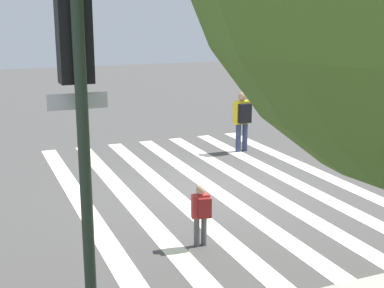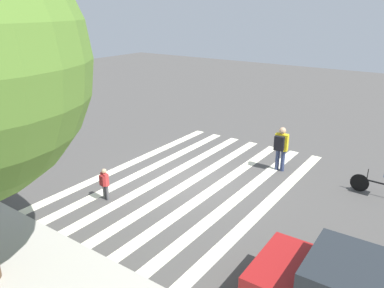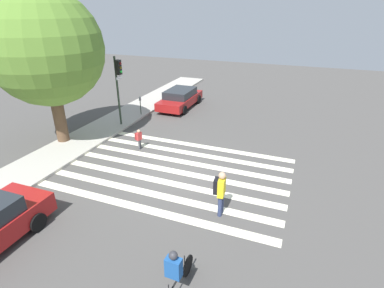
# 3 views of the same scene
# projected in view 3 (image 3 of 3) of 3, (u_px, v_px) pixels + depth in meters

# --- Properties ---
(ground_plane) EXTENTS (60.00, 60.00, 0.00)m
(ground_plane) POSITION_uv_depth(u_px,v_px,m) (176.00, 172.00, 13.67)
(ground_plane) COLOR #4C4947
(sidewalk_curb) EXTENTS (36.00, 2.50, 0.14)m
(sidewalk_curb) POSITION_uv_depth(u_px,v_px,m) (67.00, 149.00, 15.70)
(sidewalk_curb) COLOR #ADA89E
(sidewalk_curb) RESTS_ON ground_plane
(crosswalk_stripes) EXTENTS (6.35, 10.00, 0.01)m
(crosswalk_stripes) POSITION_uv_depth(u_px,v_px,m) (176.00, 171.00, 13.67)
(crosswalk_stripes) COLOR #F2EDCC
(crosswalk_stripes) RESTS_ON ground_plane
(traffic_light) EXTENTS (0.60, 0.50, 4.29)m
(traffic_light) POSITION_uv_depth(u_px,v_px,m) (118.00, 79.00, 17.56)
(traffic_light) COLOR #283828
(traffic_light) RESTS_ON ground_plane
(parking_meter) EXTENTS (0.15, 0.15, 1.39)m
(parking_meter) POSITION_uv_depth(u_px,v_px,m) (140.00, 102.00, 20.13)
(parking_meter) COLOR #283828
(parking_meter) RESTS_ON ground_plane
(street_tree) EXTENTS (5.60, 5.60, 7.80)m
(street_tree) POSITION_uv_depth(u_px,v_px,m) (46.00, 49.00, 14.52)
(street_tree) COLOR brown
(street_tree) RESTS_ON ground_plane
(pedestrian_adult_blue_shirt) EXTENTS (0.50, 0.42, 1.74)m
(pedestrian_adult_blue_shirt) POSITION_uv_depth(u_px,v_px,m) (220.00, 190.00, 10.48)
(pedestrian_adult_blue_shirt) COLOR navy
(pedestrian_adult_blue_shirt) RESTS_ON ground_plane
(pedestrian_adult_yellow_jacket) EXTENTS (0.32, 0.29, 1.10)m
(pedestrian_adult_yellow_jacket) POSITION_uv_depth(u_px,v_px,m) (139.00, 138.00, 15.59)
(pedestrian_adult_yellow_jacket) COLOR #4C4C51
(pedestrian_adult_yellow_jacket) RESTS_ON ground_plane
(cyclist_near_curb) EXTENTS (2.29, 0.41, 1.58)m
(cyclist_near_curb) POSITION_uv_depth(u_px,v_px,m) (174.00, 274.00, 7.39)
(cyclist_near_curb) COLOR black
(cyclist_near_curb) RESTS_ON ground_plane
(car_parked_far_curb) EXTENTS (4.61, 2.04, 1.35)m
(car_parked_far_curb) POSITION_uv_depth(u_px,v_px,m) (180.00, 98.00, 22.09)
(car_parked_far_curb) COLOR maroon
(car_parked_far_curb) RESTS_ON ground_plane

